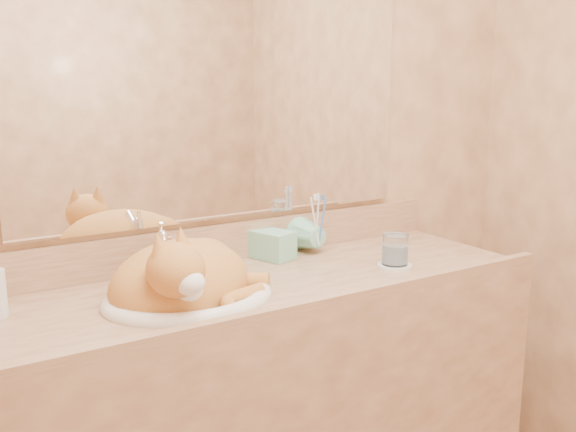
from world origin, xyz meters
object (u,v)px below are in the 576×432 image
soap_dispenser (289,231)px  sink_basin (188,274)px  cat (183,275)px  toothbrush_cup (319,239)px  vanity_counter (269,418)px  water_glass (395,249)px

soap_dispenser → sink_basin: bearing=-176.9°
cat → sink_basin: bearing=-46.7°
toothbrush_cup → sink_basin: bearing=-161.5°
sink_basin → cat: (-0.01, 0.01, -0.00)m
vanity_counter → water_glass: water_glass is taller
vanity_counter → toothbrush_cup: toothbrush_cup is taller
sink_basin → toothbrush_cup: bearing=30.6°
sink_basin → water_glass: (0.65, -0.06, -0.01)m
vanity_counter → soap_dispenser: size_ratio=7.87×
sink_basin → cat: 0.01m
soap_dispenser → water_glass: 0.33m
toothbrush_cup → water_glass: 0.27m
water_glass → soap_dispenser: bearing=137.9°
vanity_counter → cat: (-0.27, -0.01, 0.49)m
cat → soap_dispenser: bearing=0.1°
cat → water_glass: (0.67, -0.07, -0.01)m
cat → soap_dispenser: size_ratio=2.02×
vanity_counter → cat: 0.56m
sink_basin → toothbrush_cup: sink_basin is taller
cat → soap_dispenser: soap_dispenser is taller
sink_basin → water_glass: 0.66m
cat → toothbrush_cup: cat is taller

